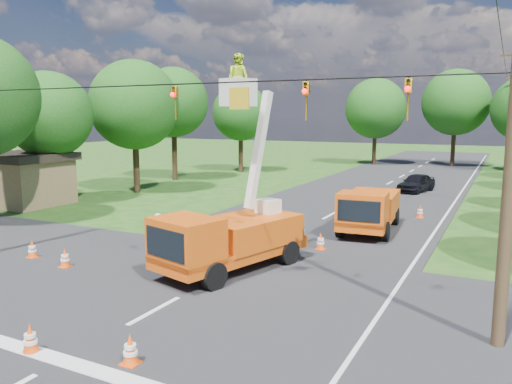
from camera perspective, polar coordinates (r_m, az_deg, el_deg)
The scene contains 24 objects.
ground at distance 32.02m, azimuth 11.29°, elevation -1.14°, with size 140.00×140.00×0.00m, color #1D4514.
road_main at distance 32.02m, azimuth 11.29°, elevation -1.14°, with size 12.00×100.00×0.06m, color black.
road_cross at distance 15.95m, azimuth -6.96°, elevation -11.04°, with size 56.00×10.00×0.07m, color black.
stop_bar at distance 12.34m, azimuth -21.23°, elevation -17.71°, with size 9.00×0.45×0.02m, color silver.
edge_line at distance 31.02m, azimuth 21.30°, elevation -1.89°, with size 0.12×90.00×0.02m, color silver.
bucket_truck at distance 17.25m, azimuth -3.02°, elevation -4.04°, with size 3.63×6.17×7.44m.
second_truck at distance 23.76m, azimuth 12.78°, elevation -1.90°, with size 2.63×5.78×2.10m.
ground_worker at distance 19.14m, azimuth -11.09°, elevation -5.24°, with size 0.59×0.39×1.63m, color #F85514.
distant_car at distance 37.32m, azimuth 17.84°, elevation 1.01°, with size 1.56×3.89×1.32m, color black.
traffic_cone_0 at distance 12.86m, azimuth -24.40°, elevation -15.03°, with size 0.38×0.38×0.71m.
traffic_cone_1 at distance 11.63m, azimuth -14.17°, elevation -17.08°, with size 0.38×0.38×0.71m.
traffic_cone_2 at distance 20.40m, azimuth 7.40°, elevation -5.60°, with size 0.38×0.38×0.71m.
traffic_cone_3 at distance 23.32m, azimuth 10.78°, elevation -3.88°, with size 0.38×0.38×0.71m.
traffic_cone_4 at distance 19.16m, azimuth -20.99°, elevation -7.06°, with size 0.38×0.38×0.71m.
traffic_cone_5 at distance 20.89m, azimuth -24.20°, elevation -5.96°, with size 0.38×0.38×0.71m.
traffic_cone_7 at distance 27.83m, azimuth 18.23°, elevation -2.13°, with size 0.38×0.38×0.71m.
signal_span at distance 13.89m, azimuth 0.35°, elevation 10.80°, with size 18.00×0.29×1.07m.
shed at distance 33.62m, azimuth -25.20°, elevation 1.45°, with size 5.50×4.50×3.15m.
tree_left_c at distance 32.88m, azimuth -22.62°, elevation 8.14°, with size 5.20×5.20×8.06m.
tree_left_d at distance 36.09m, azimuth -13.76°, elevation 9.63°, with size 6.20×6.20×9.24m.
tree_left_e at distance 42.70m, azimuth -9.43°, elevation 10.06°, with size 5.80×5.80×9.41m.
tree_left_f at distance 48.37m, azimuth -1.77°, elevation 9.04°, with size 5.40×5.40×8.40m.
tree_far_a at distance 57.03m, azimuth 13.51°, elevation 9.26°, with size 6.60×6.60×9.50m.
tree_far_b at distance 57.69m, azimuth 21.86°, elevation 9.49°, with size 7.00×7.00×10.32m.
Camera 1 is at (8.45, -10.42, 5.36)m, focal length 35.00 mm.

